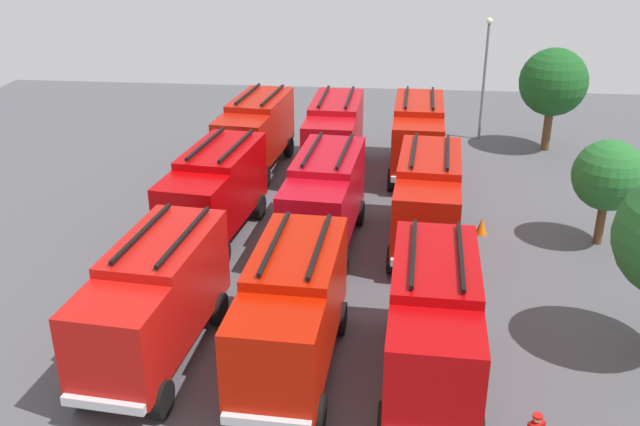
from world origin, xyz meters
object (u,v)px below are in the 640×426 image
Objects in this scene: fire_truck_2 at (154,297)px; firefighter_2 at (221,128)px; fire_truck_3 at (334,133)px; tree_1 at (608,176)px; fire_truck_0 at (256,130)px; traffic_cone_0 at (482,226)px; fire_truck_6 at (418,134)px; fire_truck_7 at (428,197)px; firefighter_1 at (328,128)px; tree_0 at (553,82)px; lamppost at (485,70)px; fire_truck_8 at (434,321)px; fire_truck_4 at (324,196)px; fire_truck_5 at (292,309)px; fire_truck_1 at (215,190)px.

fire_truck_2 is 21.70m from firefighter_2.
fire_truck_3 is 14.05m from tree_1.
fire_truck_0 is 4.40× the size of firefighter_2.
traffic_cone_0 is at bearing 46.38° from fire_truck_3.
fire_truck_7 is (8.71, 0.17, 0.00)m from fire_truck_6.
fire_truck_6 reaches higher than firefighter_1.
tree_0 is (-0.19, 12.66, 3.00)m from firefighter_1.
lamppost is at bearing 174.52° from traffic_cone_0.
fire_truck_8 is at bearing 86.07° from firefighter_2.
fire_truck_4 is 4.31× the size of firefighter_1.
firefighter_1 is at bearing -146.72° from traffic_cone_0.
fire_truck_1 is at bearing -150.79° from fire_truck_5.
fire_truck_5 is 15.40m from tree_1.
tree_1 is (12.44, -0.13, -0.91)m from tree_0.
fire_truck_2 is 17.86m from fire_truck_3.
traffic_cone_0 is at bearing 108.43° from fire_truck_4.
tree_0 is at bearing -60.90° from firefighter_1.
fire_truck_2 is 12.41m from fire_truck_7.
firefighter_1 is at bearing -154.07° from fire_truck_7.
traffic_cone_0 is at bearing 149.83° from fire_truck_5.
fire_truck_5 and fire_truck_8 have the same top height.
fire_truck_8 is 24.04m from tree_0.
fire_truck_1 is 1.02× the size of fire_truck_6.
lamppost is at bearing 158.21° from fire_truck_2.
firefighter_2 is at bearing -133.19° from fire_truck_7.
lamppost reaches higher than fire_truck_2.
traffic_cone_0 is 0.10× the size of lamppost.
tree_1 is (7.68, 15.98, 0.89)m from fire_truck_0.
fire_truck_2 reaches higher than firefighter_2.
tree_1 is at bearing 70.60° from fire_truck_0.
firefighter_2 is (0.58, -6.34, -0.02)m from firefighter_1.
fire_truck_6 is 8.04m from traffic_cone_0.
fire_truck_5 is 12.66m from traffic_cone_0.
firefighter_1 is (-22.04, 3.37, -1.19)m from fire_truck_2.
fire_truck_3 is at bearing -147.81° from fire_truck_7.
fire_truck_2 is at bearing -58.39° from tree_1.
fire_truck_3 is 9.60m from fire_truck_7.
firefighter_1 reaches higher than traffic_cone_0.
fire_truck_8 is at bearing -139.08° from firefighter_1.
firefighter_1 is 6.36m from firefighter_2.
tree_0 is 4.02m from lamppost.
fire_truck_3 is at bearing -173.44° from fire_truck_4.
fire_truck_4 is (8.77, 0.29, 0.00)m from fire_truck_3.
fire_truck_2 is 4.33× the size of firefighter_1.
fire_truck_4 is at bearing -177.98° from fire_truck_5.
fire_truck_1 is 12.34m from fire_truck_6.
traffic_cone_0 is (-10.25, 11.11, -1.79)m from fire_truck_2.
fire_truck_4 and fire_truck_8 have the same top height.
firefighter_2 is (-12.59, -2.72, -1.21)m from fire_truck_1.
fire_truck_6 is at bearing 159.93° from fire_truck_2.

